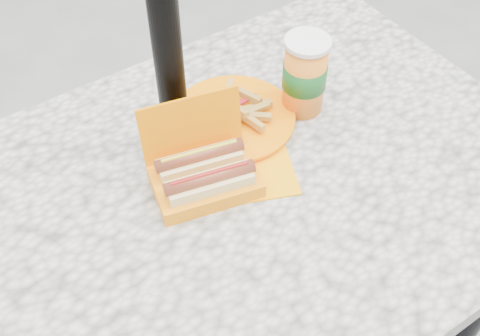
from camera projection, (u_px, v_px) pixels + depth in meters
picnic_table at (225, 230)px, 1.13m from camera, size 1.20×0.80×0.75m
hotdog_box at (204, 173)px, 1.03m from camera, size 0.21×0.18×0.15m
fries_plate at (233, 120)px, 1.15m from camera, size 0.29×0.34×0.05m
soda_cup at (305, 75)px, 1.13m from camera, size 0.09×0.09×0.16m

